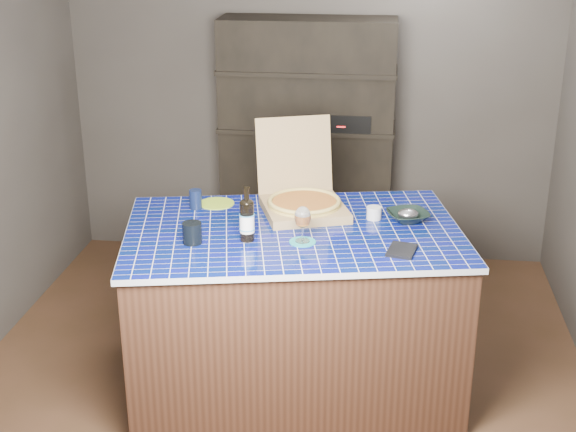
# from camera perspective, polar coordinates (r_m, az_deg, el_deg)

# --- Properties ---
(room) EXTENTS (3.50, 3.50, 3.50)m
(room) POSITION_cam_1_polar(r_m,az_deg,el_deg) (4.16, -0.69, 3.71)
(room) COLOR brown
(room) RESTS_ON ground
(shelving_unit) EXTENTS (1.20, 0.41, 1.80)m
(shelving_unit) POSITION_cam_1_polar(r_m,az_deg,el_deg) (5.72, 1.41, 4.97)
(shelving_unit) COLOR black
(shelving_unit) RESTS_ON floor
(kitchen_island) EXTENTS (1.90, 1.40, 0.94)m
(kitchen_island) POSITION_cam_1_polar(r_m,az_deg,el_deg) (4.33, 0.37, -6.73)
(kitchen_island) COLOR #43271A
(kitchen_island) RESTS_ON floor
(pizza_box) EXTENTS (0.57, 0.63, 0.47)m
(pizza_box) POSITION_cam_1_polar(r_m,az_deg,el_deg) (4.35, 1.08, 1.14)
(pizza_box) COLOR #967E4D
(pizza_box) RESTS_ON kitchen_island
(mead_bottle) EXTENTS (0.08, 0.08, 0.28)m
(mead_bottle) POSITION_cam_1_polar(r_m,az_deg,el_deg) (3.96, -2.94, -0.24)
(mead_bottle) COLOR black
(mead_bottle) RESTS_ON kitchen_island
(teal_trivet) EXTENTS (0.13, 0.13, 0.01)m
(teal_trivet) POSITION_cam_1_polar(r_m,az_deg,el_deg) (3.97, 1.04, -1.85)
(teal_trivet) COLOR teal
(teal_trivet) RESTS_ON kitchen_island
(wine_glass) EXTENTS (0.08, 0.08, 0.18)m
(wine_glass) POSITION_cam_1_polar(r_m,az_deg,el_deg) (3.92, 1.05, -0.14)
(wine_glass) COLOR white
(wine_glass) RESTS_ON teal_trivet
(tumbler) EXTENTS (0.10, 0.10, 0.11)m
(tumbler) POSITION_cam_1_polar(r_m,az_deg,el_deg) (3.97, -6.83, -1.21)
(tumbler) COLOR black
(tumbler) RESTS_ON kitchen_island
(dvd_case) EXTENTS (0.16, 0.20, 0.01)m
(dvd_case) POSITION_cam_1_polar(r_m,az_deg,el_deg) (3.90, 8.11, -2.43)
(dvd_case) COLOR black
(dvd_case) RESTS_ON kitchen_island
(bowl) EXTENTS (0.28, 0.28, 0.05)m
(bowl) POSITION_cam_1_polar(r_m,az_deg,el_deg) (4.28, 8.52, -0.01)
(bowl) COLOR black
(bowl) RESTS_ON kitchen_island
(foil_contents) EXTENTS (0.11, 0.09, 0.05)m
(foil_contents) POSITION_cam_1_polar(r_m,az_deg,el_deg) (4.27, 8.53, 0.16)
(foil_contents) COLOR #A7A5B0
(foil_contents) RESTS_ON bowl
(white_jar) EXTENTS (0.08, 0.08, 0.07)m
(white_jar) POSITION_cam_1_polar(r_m,az_deg,el_deg) (4.28, 6.14, 0.22)
(white_jar) COLOR silver
(white_jar) RESTS_ON kitchen_island
(navy_cup) EXTENTS (0.07, 0.07, 0.11)m
(navy_cup) POSITION_cam_1_polar(r_m,az_deg,el_deg) (4.43, -6.59, 1.20)
(navy_cup) COLOR #0E1734
(navy_cup) RESTS_ON kitchen_island
(green_trivet) EXTENTS (0.20, 0.20, 0.01)m
(green_trivet) POSITION_cam_1_polar(r_m,az_deg,el_deg) (4.50, -5.10, 0.90)
(green_trivet) COLOR #9FC72A
(green_trivet) RESTS_ON kitchen_island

